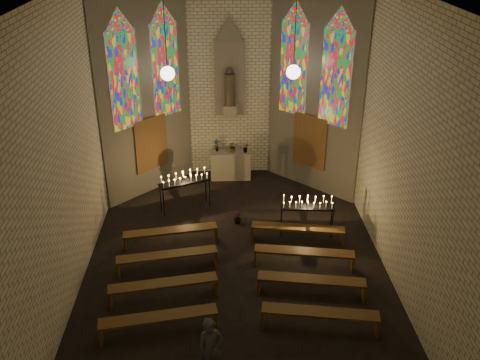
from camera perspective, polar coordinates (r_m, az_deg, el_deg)
name	(u,v)px	position (r m, az deg, el deg)	size (l,w,h in m)	color
floor	(236,268)	(14.53, -0.43, -9.34)	(12.00, 12.00, 0.00)	black
room	(232,96)	(15.87, -0.91, 8.98)	(8.22, 12.43, 7.00)	#EFEAC8
altar	(231,165)	(18.98, -1.01, 1.64)	(1.40, 0.60, 1.00)	#ABA58B
flower_vase_left	(217,145)	(18.77, -2.50, 3.72)	(0.23, 0.16, 0.44)	#4C723F
flower_vase_center	(233,147)	(18.69, -0.76, 3.58)	(0.36, 0.31, 0.40)	#4C723F
flower_vase_right	(246,148)	(18.67, 0.64, 3.46)	(0.19, 0.15, 0.34)	#4C723F
aisle_flower_pot	(237,217)	(16.34, -0.29, -4.02)	(0.22, 0.22, 0.39)	#4C723F
votive_stand_left	(184,180)	(16.82, -5.94, 0.04)	(1.66, 1.00, 1.21)	black
votive_stand_right	(308,204)	(15.54, 7.22, -2.61)	(1.61, 0.50, 1.16)	black
pew_left_0	(171,232)	(15.34, -7.42, -5.57)	(2.67, 0.79, 0.51)	#563B18
pew_right_0	(298,230)	(15.43, 6.19, -5.29)	(2.67, 0.79, 0.51)	#563B18
pew_left_1	(167,257)	(14.35, -7.77, -8.14)	(2.67, 0.79, 0.51)	#563B18
pew_right_1	(304,254)	(14.44, 6.85, -7.81)	(2.67, 0.79, 0.51)	#563B18
pew_left_2	(163,285)	(13.38, -8.18, -11.08)	(2.67, 0.79, 0.51)	#563B18
pew_right_2	(311,282)	(13.49, 7.62, -10.69)	(2.67, 0.79, 0.51)	#563B18
pew_left_3	(159,319)	(12.46, -8.67, -14.46)	(2.67, 0.79, 0.51)	#563B18
pew_right_3	(320,315)	(12.58, 8.52, -14.01)	(2.67, 0.79, 0.51)	#563B18
visitor	(211,349)	(11.22, -3.15, -17.59)	(0.53, 0.35, 1.46)	#45454E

